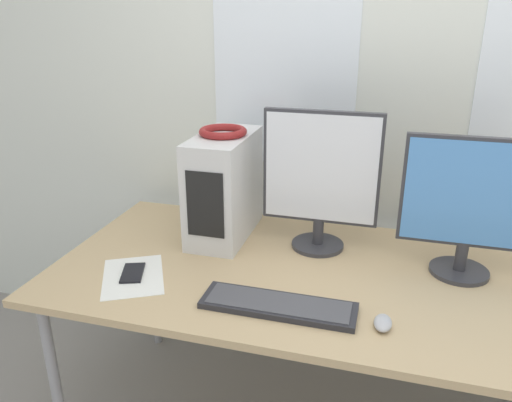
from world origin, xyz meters
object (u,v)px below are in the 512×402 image
object	(u,v)px
headphones	(223,132)
keyboard	(278,305)
cell_phone	(133,273)
monitor_main	(321,178)
pc_tower	(224,186)
monitor_right_near	(470,204)
mouse	(383,323)

from	to	relation	value
headphones	keyboard	world-z (taller)	headphones
cell_phone	monitor_main	bearing A→B (deg)	13.33
pc_tower	monitor_main	xyz separation A→B (m)	(0.40, -0.02, 0.08)
monitor_right_near	keyboard	world-z (taller)	monitor_right_near
monitor_main	keyboard	size ratio (longest dim) A/B	1.11
mouse	keyboard	bearing A→B (deg)	177.70
keyboard	mouse	size ratio (longest dim) A/B	5.55
pc_tower	keyboard	bearing A→B (deg)	-54.56
pc_tower	cell_phone	size ratio (longest dim) A/B	2.79
monitor_main	keyboard	xyz separation A→B (m)	(-0.05, -0.48, -0.28)
monitor_right_near	mouse	xyz separation A→B (m)	(-0.25, -0.42, -0.26)
pc_tower	monitor_main	distance (m)	0.41
headphones	keyboard	distance (m)	0.74
pc_tower	mouse	bearing A→B (deg)	-36.73
pc_tower	monitor_right_near	bearing A→B (deg)	-5.55
monitor_right_near	mouse	world-z (taller)	monitor_right_near
pc_tower	mouse	size ratio (longest dim) A/B	4.86
monitor_right_near	cell_phone	bearing A→B (deg)	-163.74
pc_tower	monitor_right_near	world-z (taller)	monitor_right_near
mouse	pc_tower	bearing A→B (deg)	143.27
cell_phone	headphones	bearing A→B (deg)	43.30
monitor_right_near	monitor_main	bearing A→B (deg)	171.95
monitor_right_near	keyboard	distance (m)	0.75
monitor_right_near	mouse	distance (m)	0.55
pc_tower	headphones	distance (m)	0.23
monitor_main	keyboard	distance (m)	0.56
headphones	cell_phone	distance (m)	0.65
headphones	monitor_main	xyz separation A→B (m)	(0.40, -0.02, -0.15)
monitor_main	mouse	size ratio (longest dim) A/B	6.14
headphones	monitor_right_near	distance (m)	0.95
pc_tower	cell_phone	distance (m)	0.52
pc_tower	monitor_main	bearing A→B (deg)	-2.21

